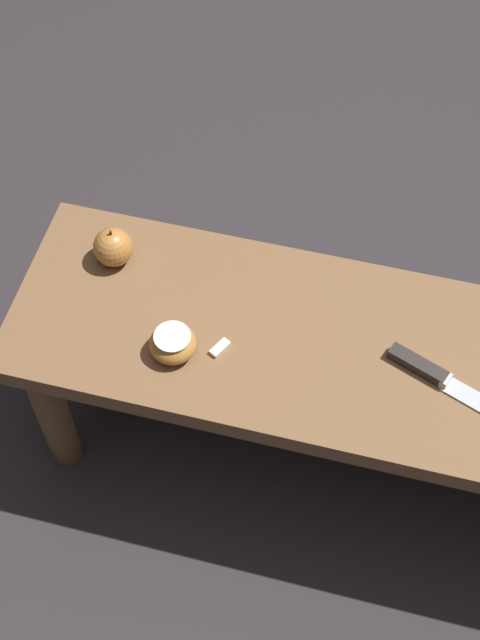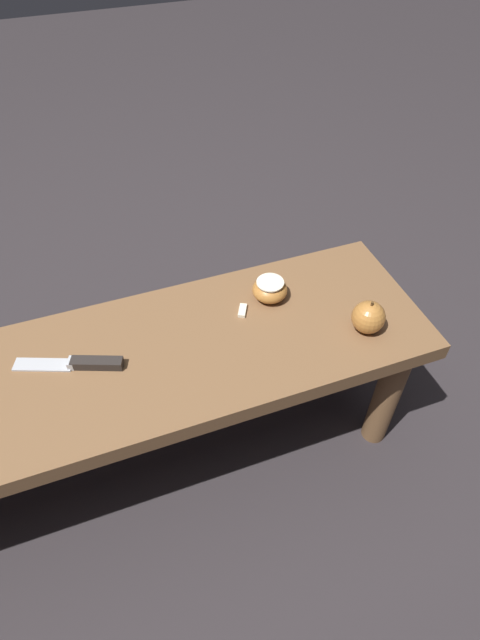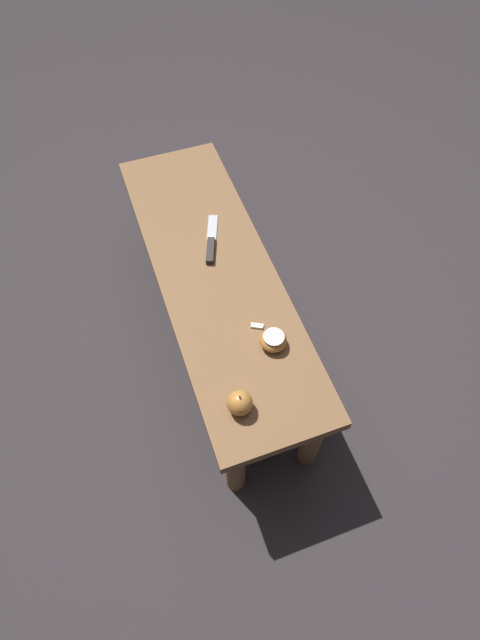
{
  "view_description": "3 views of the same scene",
  "coord_description": "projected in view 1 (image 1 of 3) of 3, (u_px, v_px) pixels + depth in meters",
  "views": [
    {
      "loc": [
        0.02,
        0.81,
        1.67
      ],
      "look_at": [
        0.22,
        0.01,
        0.44
      ],
      "focal_mm": 50.0,
      "sensor_mm": 36.0,
      "label": 1
    },
    {
      "loc": [
        -0.02,
        -0.67,
        1.19
      ],
      "look_at": [
        0.22,
        0.01,
        0.44
      ],
      "focal_mm": 28.0,
      "sensor_mm": 36.0,
      "label": 2
    },
    {
      "loc": [
        0.97,
        -0.26,
        1.69
      ],
      "look_at": [
        0.22,
        0.01,
        0.44
      ],
      "focal_mm": 28.0,
      "sensor_mm": 36.0,
      "label": 3
    }
  ],
  "objects": [
    {
      "name": "wooden_bench",
      "position": [
        365.0,
        374.0,
        1.54
      ],
      "size": [
        1.23,
        0.37,
        0.41
      ],
      "color": "brown",
      "rests_on": "ground_plane"
    },
    {
      "name": "apple_slice_near_knife",
      "position": [
        220.0,
        348.0,
        1.48
      ],
      "size": [
        0.03,
        0.04,
        0.01
      ],
      "color": "silver",
      "rests_on": "wooden_bench"
    },
    {
      "name": "apple_cut",
      "position": [
        173.0,
        343.0,
        1.46
      ],
      "size": [
        0.08,
        0.08,
        0.05
      ],
      "color": "#B27233",
      "rests_on": "wooden_bench"
    },
    {
      "name": "knife",
      "position": [
        432.0,
        374.0,
        1.45
      ],
      "size": [
        0.21,
        0.11,
        0.02
      ],
      "rotation": [
        0.0,
        0.0,
        2.77
      ],
      "color": "#B7BABF",
      "rests_on": "wooden_bench"
    },
    {
      "name": "apple_whole",
      "position": [
        113.0,
        247.0,
        1.56
      ],
      "size": [
        0.07,
        0.07,
        0.08
      ],
      "color": "#B27233",
      "rests_on": "wooden_bench"
    },
    {
      "name": "ground_plane",
      "position": [
        345.0,
        458.0,
        1.82
      ],
      "size": [
        8.0,
        8.0,
        0.0
      ],
      "primitive_type": "plane",
      "color": "#2D282B"
    }
  ]
}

